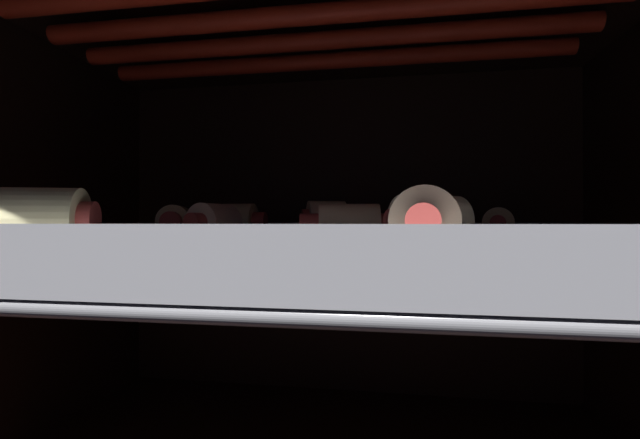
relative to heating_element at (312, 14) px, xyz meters
The scene contains 15 objects.
oven_wall_back 26.30cm from the heating_element, 90.00° to the left, with size 54.67×1.20×36.62cm, color black.
heating_element is the anchor object (origin of this frame).
oven_rack_mid 17.66cm from the heating_element, 90.00° to the left, with size 49.82×39.27×0.64cm.
baking_tray_mid 16.69cm from the heating_element, ahead, with size 43.74×35.53×2.45cm.
pig_in_blanket_mid_0 23.35cm from the heating_element, 133.34° to the left, with size 4.24×5.96×3.23cm.
pig_in_blanket_mid_1 19.29cm from the heating_element, 55.52° to the right, with size 3.35×6.18×2.93cm.
pig_in_blanket_mid_2 16.15cm from the heating_element, 87.92° to the left, with size 5.05×4.12×3.24cm.
pig_in_blanket_mid_3 21.79cm from the heating_element, 136.86° to the right, with size 5.32×4.14×3.13cm.
pig_in_blanket_mid_4 16.72cm from the heating_element, behind, with size 3.53×5.57×2.81cm.
pig_in_blanket_mid_5 24.43cm from the heating_element, 37.09° to the left, with size 3.59×5.76×2.72cm.
pig_in_blanket_mid_6 17.70cm from the heating_element, 38.61° to the right, with size 5.00×4.32×2.85cm.
pig_in_blanket_mid_7 18.88cm from the heating_element, 135.84° to the left, with size 5.26×3.15×3.12cm.
pig_in_blanket_mid_8 20.83cm from the heating_element, 156.97° to the left, with size 3.72×5.61×2.90cm.
pig_in_blanket_mid_10 15.69cm from the heating_element, 50.65° to the right, with size 6.18×3.02×2.53cm.
pig_in_blanket_mid_11 19.60cm from the heating_element, 52.34° to the left, with size 5.08×4.88×3.30cm.
Camera 1 is at (5.38, -29.71, 19.78)cm, focal length 23.81 mm.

